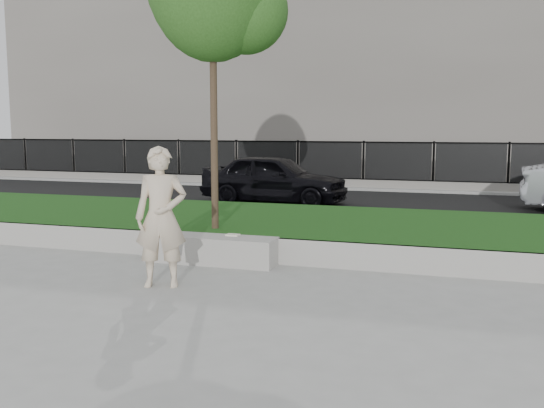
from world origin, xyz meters
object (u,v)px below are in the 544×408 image
(man, at_px, (161,217))
(car_dark, at_px, (274,179))
(stone_bench, at_px, (211,250))
(book, at_px, (233,235))

(man, xyz_separation_m, car_dark, (-1.06, 8.30, -0.22))
(man, distance_m, car_dark, 8.37)
(stone_bench, distance_m, man, 1.60)
(man, bearing_deg, car_dark, 77.94)
(book, height_order, car_dark, car_dark)
(book, distance_m, car_dark, 6.89)
(book, relative_size, car_dark, 0.05)
(man, relative_size, book, 9.36)
(stone_bench, distance_m, car_dark, 6.98)
(stone_bench, relative_size, man, 1.12)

